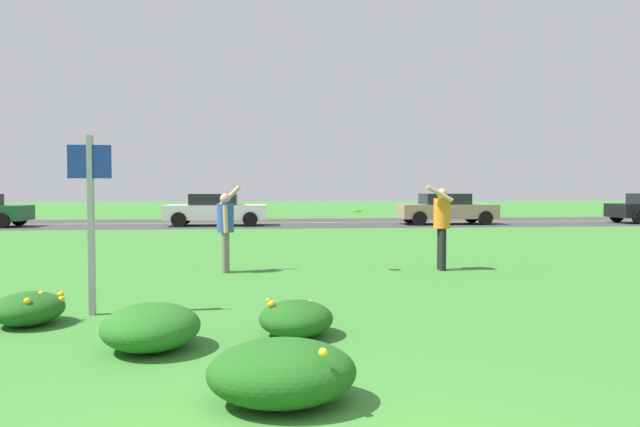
{
  "coord_description": "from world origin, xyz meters",
  "views": [
    {
      "loc": [
        -0.26,
        -2.75,
        1.69
      ],
      "look_at": [
        0.83,
        8.26,
        1.21
      ],
      "focal_mm": 32.78,
      "sensor_mm": 36.0,
      "label": 1
    }
  ],
  "objects_px": {
    "frisbee_lime": "(356,211)",
    "car_white_center_left": "(216,209)",
    "sign_post_near_path": "(91,206)",
    "person_catcher_orange_shirt": "(442,221)",
    "car_tan_center_right": "(446,209)",
    "person_thrower_blue_shirt": "(226,225)"
  },
  "relations": [
    {
      "from": "frisbee_lime",
      "to": "car_white_center_left",
      "type": "xyz_separation_m",
      "value": [
        -4.01,
        15.07,
        -0.49
      ]
    },
    {
      "from": "sign_post_near_path",
      "to": "car_tan_center_right",
      "type": "distance_m",
      "value": 21.76
    },
    {
      "from": "frisbee_lime",
      "to": "car_white_center_left",
      "type": "distance_m",
      "value": 15.61
    },
    {
      "from": "person_thrower_blue_shirt",
      "to": "frisbee_lime",
      "type": "bearing_deg",
      "value": -2.11
    },
    {
      "from": "sign_post_near_path",
      "to": "person_catcher_orange_shirt",
      "type": "height_order",
      "value": "sign_post_near_path"
    },
    {
      "from": "sign_post_near_path",
      "to": "frisbee_lime",
      "type": "height_order",
      "value": "sign_post_near_path"
    },
    {
      "from": "person_catcher_orange_shirt",
      "to": "frisbee_lime",
      "type": "height_order",
      "value": "person_catcher_orange_shirt"
    },
    {
      "from": "sign_post_near_path",
      "to": "car_white_center_left",
      "type": "distance_m",
      "value": 18.83
    },
    {
      "from": "person_catcher_orange_shirt",
      "to": "car_tan_center_right",
      "type": "height_order",
      "value": "person_catcher_orange_shirt"
    },
    {
      "from": "car_white_center_left",
      "to": "person_thrower_blue_shirt",
      "type": "bearing_deg",
      "value": -84.73
    },
    {
      "from": "frisbee_lime",
      "to": "car_tan_center_right",
      "type": "bearing_deg",
      "value": 65.93
    },
    {
      "from": "sign_post_near_path",
      "to": "person_thrower_blue_shirt",
      "type": "xyz_separation_m",
      "value": [
        1.53,
        3.84,
        -0.5
      ]
    },
    {
      "from": "sign_post_near_path",
      "to": "car_tan_center_right",
      "type": "relative_size",
      "value": 0.53
    },
    {
      "from": "person_catcher_orange_shirt",
      "to": "frisbee_lime",
      "type": "xyz_separation_m",
      "value": [
        -1.79,
        0.01,
        0.21
      ]
    },
    {
      "from": "person_catcher_orange_shirt",
      "to": "car_white_center_left",
      "type": "bearing_deg",
      "value": 111.05
    },
    {
      "from": "person_thrower_blue_shirt",
      "to": "car_tan_center_right",
      "type": "bearing_deg",
      "value": 57.98
    },
    {
      "from": "car_white_center_left",
      "to": "car_tan_center_right",
      "type": "height_order",
      "value": "same"
    },
    {
      "from": "sign_post_near_path",
      "to": "car_tan_center_right",
      "type": "xyz_separation_m",
      "value": [
        10.9,
        18.82,
        -0.72
      ]
    },
    {
      "from": "person_thrower_blue_shirt",
      "to": "sign_post_near_path",
      "type": "bearing_deg",
      "value": -111.7
    },
    {
      "from": "car_white_center_left",
      "to": "car_tan_center_right",
      "type": "relative_size",
      "value": 1.0
    },
    {
      "from": "sign_post_near_path",
      "to": "car_white_center_left",
      "type": "bearing_deg",
      "value": 89.55
    },
    {
      "from": "sign_post_near_path",
      "to": "person_catcher_orange_shirt",
      "type": "distance_m",
      "value": 7.04
    }
  ]
}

